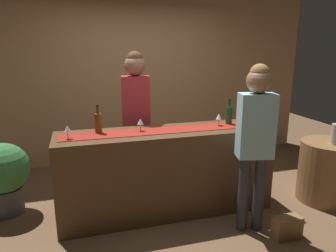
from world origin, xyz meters
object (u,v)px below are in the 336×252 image
object	(u,v)px
wine_glass_near_customer	(67,129)
handbag	(287,227)
wine_bottle_green	(229,115)
potted_plant_tall	(4,174)
bartender	(136,107)
round_side_table	(328,171)
wine_bottle_amber	(98,123)
wine_glass_far_end	(219,117)
wine_glass_mid_counter	(140,122)
customer_sipping	(256,132)

from	to	relation	value
wine_glass_near_customer	handbag	size ratio (longest dim) A/B	0.51
handbag	wine_bottle_green	bearing A→B (deg)	103.01
potted_plant_tall	handbag	world-z (taller)	potted_plant_tall
wine_glass_near_customer	handbag	bearing A→B (deg)	-21.33
bartender	round_side_table	distance (m)	2.48
wine_bottle_green	wine_bottle_amber	bearing A→B (deg)	179.19
wine_bottle_amber	wine_glass_far_end	xyz separation A→B (m)	(1.35, -0.06, -0.01)
wine_glass_mid_counter	wine_bottle_green	bearing A→B (deg)	1.84
wine_bottle_green	wine_glass_near_customer	size ratio (longest dim) A/B	2.10
wine_glass_near_customer	bartender	size ratio (longest dim) A/B	0.08
wine_glass_far_end	bartender	distance (m)	1.02
wine_glass_near_customer	potted_plant_tall	world-z (taller)	wine_glass_near_customer
wine_bottle_green	customer_sipping	bearing A→B (deg)	-95.20
bartender	potted_plant_tall	distance (m)	1.67
wine_glass_near_customer	round_side_table	distance (m)	3.08
customer_sipping	handbag	size ratio (longest dim) A/B	6.06
wine_glass_far_end	wine_glass_mid_counter	bearing A→B (deg)	179.58
wine_glass_mid_counter	wine_glass_far_end	world-z (taller)	same
wine_glass_near_customer	wine_glass_mid_counter	bearing A→B (deg)	7.65
round_side_table	handbag	size ratio (longest dim) A/B	2.64
bartender	round_side_table	bearing A→B (deg)	166.80
wine_glass_far_end	potted_plant_tall	size ratio (longest dim) A/B	0.17
wine_bottle_green	round_side_table	bearing A→B (deg)	-17.23
wine_glass_far_end	round_side_table	world-z (taller)	wine_glass_far_end
wine_glass_far_end	handbag	bearing A→B (deg)	-67.71
wine_bottle_green	potted_plant_tall	bearing A→B (deg)	171.70
bartender	handbag	world-z (taller)	bartender
wine_glass_far_end	handbag	size ratio (longest dim) A/B	0.51
wine_bottle_amber	round_side_table	bearing A→B (deg)	-8.21
wine_bottle_green	round_side_table	size ratio (longest dim) A/B	0.41
potted_plant_tall	wine_glass_far_end	bearing A→B (deg)	-9.76
wine_bottle_amber	round_side_table	xyz separation A→B (m)	(2.68, -0.39, -0.70)
wine_glass_mid_counter	bartender	world-z (taller)	bartender
wine_glass_far_end	bartender	bearing A→B (deg)	147.69
wine_bottle_green	wine_glass_mid_counter	distance (m)	1.07
bartender	handbag	xyz separation A→B (m)	(1.23, -1.43, -1.02)
bartender	round_side_table	size ratio (longest dim) A/B	2.43
wine_glass_near_customer	round_side_table	size ratio (longest dim) A/B	0.19
wine_bottle_green	wine_glass_mid_counter	size ratio (longest dim) A/B	2.10
customer_sipping	round_side_table	size ratio (longest dim) A/B	2.29
wine_bottle_green	wine_glass_far_end	bearing A→B (deg)	-164.62
wine_glass_mid_counter	round_side_table	bearing A→B (deg)	-8.41
potted_plant_tall	wine_bottle_green	bearing A→B (deg)	-8.30
wine_bottle_amber	wine_glass_far_end	size ratio (longest dim) A/B	2.10
bartender	round_side_table	world-z (taller)	bartender
wine_glass_near_customer	round_side_table	world-z (taller)	wine_glass_near_customer
wine_glass_near_customer	bartender	xyz separation A→B (m)	(0.80, 0.64, 0.07)
wine_glass_near_customer	potted_plant_tall	size ratio (longest dim) A/B	0.17
wine_glass_mid_counter	customer_sipping	world-z (taller)	customer_sipping
round_side_table	potted_plant_tall	distance (m)	3.80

